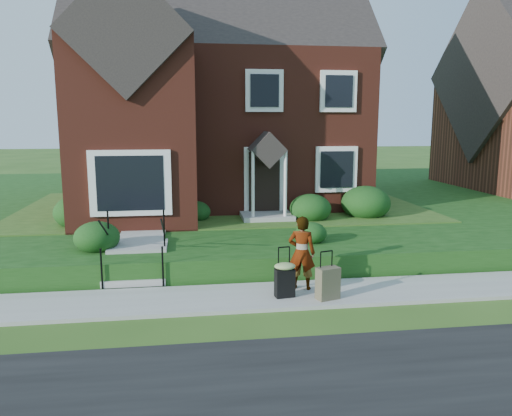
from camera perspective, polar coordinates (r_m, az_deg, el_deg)
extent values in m
plane|color=#2D5119|center=(10.61, -0.52, -10.33)|extent=(120.00, 120.00, 0.00)
cube|color=#9E9B93|center=(10.59, -0.52, -10.12)|extent=(60.00, 1.60, 0.08)
cube|color=#163E11|center=(21.69, 6.20, 0.94)|extent=(44.00, 20.00, 0.60)
cube|color=#9E9B93|center=(15.22, -12.41, -1.83)|extent=(1.20, 6.00, 0.06)
cube|color=maroon|center=(19.91, -4.35, 8.84)|extent=(10.00, 8.00, 5.40)
cube|color=maroon|center=(15.14, -13.87, 8.24)|extent=(3.60, 2.40, 5.40)
cube|color=white|center=(14.10, -14.12, 2.82)|extent=(2.20, 0.30, 1.80)
cube|color=black|center=(16.13, 0.94, 2.73)|extent=(1.00, 0.12, 2.10)
cube|color=black|center=(16.63, 9.16, 4.39)|extent=(1.40, 0.10, 1.50)
cube|color=maroon|center=(20.82, 4.41, 22.47)|extent=(0.90, 0.90, 3.00)
cube|color=#9E9B93|center=(11.48, -13.79, -8.20)|extent=(1.40, 0.30, 0.15)
cube|color=#9E9B93|center=(11.72, -13.68, -7.05)|extent=(1.40, 0.30, 0.15)
cube|color=#9E9B93|center=(11.97, -13.57, -5.95)|extent=(1.40, 0.30, 0.15)
cube|color=#9E9B93|center=(12.22, -13.47, -4.89)|extent=(1.40, 0.30, 0.15)
cube|color=#9E9B93|center=(12.75, -13.24, -4.26)|extent=(1.40, 0.80, 0.15)
cylinder|color=black|center=(11.32, -17.24, -6.65)|extent=(0.04, 0.04, 0.90)
cylinder|color=black|center=(12.32, -16.52, -2.39)|extent=(0.04, 0.04, 0.90)
cylinder|color=black|center=(11.18, -10.61, -6.57)|extent=(0.04, 0.04, 0.90)
cylinder|color=black|center=(12.20, -10.46, -2.27)|extent=(0.04, 0.04, 0.90)
ellipsoid|color=black|center=(15.67, -19.60, -0.05)|extent=(1.46, 1.46, 1.02)
ellipsoid|color=black|center=(15.71, -6.95, -0.17)|extent=(0.95, 0.95, 0.67)
ellipsoid|color=black|center=(15.71, 6.25, 0.29)|extent=(1.30, 1.30, 0.91)
ellipsoid|color=black|center=(16.57, 12.46, 0.97)|extent=(1.59, 1.59, 1.11)
ellipsoid|color=black|center=(12.63, -17.75, -2.85)|extent=(1.09, 1.09, 0.76)
ellipsoid|color=black|center=(12.89, 6.30, -2.62)|extent=(0.81, 0.81, 0.57)
imported|color=#999999|center=(10.79, 5.24, -5.11)|extent=(0.68, 0.56, 1.60)
cube|color=black|center=(10.40, 3.30, -8.55)|extent=(0.42, 0.27, 0.60)
cylinder|color=black|center=(10.19, 3.35, -4.57)|extent=(0.24, 0.06, 0.03)
cylinder|color=black|center=(10.23, 2.68, -5.81)|extent=(0.02, 0.02, 0.45)
cylinder|color=black|center=(10.27, 3.99, -5.75)|extent=(0.02, 0.02, 0.45)
cylinder|color=black|center=(10.47, 2.53, -9.98)|extent=(0.05, 0.06, 0.06)
cylinder|color=black|center=(10.52, 4.04, -9.89)|extent=(0.05, 0.06, 0.06)
ellipsoid|color=#8DA65E|center=(10.29, 3.32, -6.61)|extent=(0.48, 0.41, 0.14)
cube|color=brown|center=(10.37, 8.22, -8.51)|extent=(0.52, 0.38, 0.66)
cylinder|color=black|center=(10.18, 8.31, -5.02)|extent=(0.27, 0.11, 0.03)
cylinder|color=black|center=(10.19, 7.54, -5.94)|extent=(0.02, 0.02, 0.32)
cylinder|color=black|center=(10.26, 9.03, -5.85)|extent=(0.02, 0.02, 0.32)
cylinder|color=black|center=(10.42, 7.31, -10.13)|extent=(0.06, 0.07, 0.06)
cylinder|color=black|center=(10.51, 9.03, -10.01)|extent=(0.06, 0.07, 0.06)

